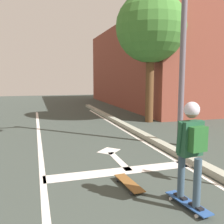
{
  "coord_description": "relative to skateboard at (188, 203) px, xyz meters",
  "views": [
    {
      "loc": [
        -0.45,
        1.09,
        1.96
      ],
      "look_at": [
        1.16,
        6.38,
        1.21
      ],
      "focal_mm": 40.95,
      "sensor_mm": 36.0,
      "label": 1
    }
  ],
  "objects": [
    {
      "name": "lane_line_center",
      "position": [
        -2.08,
        1.75,
        -0.06
      ],
      "size": [
        0.12,
        20.0,
        0.01
      ],
      "primitive_type": "cube",
      "color": "silver",
      "rests_on": "ground"
    },
    {
      "name": "skater",
      "position": [
        0.0,
        -0.02,
        0.97
      ],
      "size": [
        0.43,
        0.59,
        1.53
      ],
      "color": "#374C5D",
      "rests_on": "skateboard"
    },
    {
      "name": "building_block",
      "position": [
        8.04,
        13.54,
        2.64
      ],
      "size": [
        9.81,
        13.47,
        5.42
      ],
      "primitive_type": "cube",
      "color": "brown",
      "rests_on": "ground"
    },
    {
      "name": "lane_line_curbside",
      "position": [
        0.99,
        1.75,
        -0.06
      ],
      "size": [
        0.12,
        20.0,
        0.01
      ],
      "primitive_type": "cube",
      "color": "silver",
      "rests_on": "ground"
    },
    {
      "name": "stop_bar",
      "position": [
        -0.47,
        1.72,
        -0.06
      ],
      "size": [
        3.22,
        0.4,
        0.01
      ],
      "primitive_type": "cube",
      "color": "silver",
      "rests_on": "ground"
    },
    {
      "name": "lane_arrow_stem",
      "position": [
        -0.31,
        2.38,
        -0.06
      ],
      "size": [
        0.16,
        1.4,
        0.01
      ],
      "primitive_type": "cube",
      "color": "silver",
      "rests_on": "ground"
    },
    {
      "name": "spare_skateboard",
      "position": [
        -0.6,
        0.93,
        0.01
      ],
      "size": [
        0.29,
        0.88,
        0.09
      ],
      "color": "brown",
      "rests_on": "ground"
    },
    {
      "name": "roadside_tree",
      "position": [
        2.66,
        7.06,
        3.97
      ],
      "size": [
        2.99,
        2.99,
        5.57
      ],
      "color": "brown",
      "rests_on": "ground"
    },
    {
      "name": "lane_arrow_head",
      "position": [
        -0.31,
        3.23,
        -0.06
      ],
      "size": [
        0.71,
        0.71,
        0.01
      ],
      "primitive_type": "cube",
      "rotation": [
        0.0,
        0.0,
        0.79
      ],
      "color": "silver",
      "rests_on": "ground"
    },
    {
      "name": "curb_strip",
      "position": [
        1.24,
        1.75,
        0.0
      ],
      "size": [
        0.24,
        24.0,
        0.14
      ],
      "primitive_type": "cube",
      "color": "#A1A493",
      "rests_on": "ground"
    },
    {
      "name": "skateboard",
      "position": [
        0.0,
        0.0,
        0.0
      ],
      "size": [
        0.32,
        0.87,
        0.08
      ],
      "color": "#294F91",
      "rests_on": "ground"
    }
  ]
}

